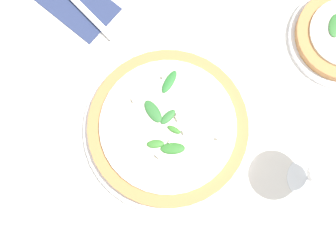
# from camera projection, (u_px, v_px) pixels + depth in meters

# --- Properties ---
(ground_plane) EXTENTS (6.00, 6.00, 0.00)m
(ground_plane) POSITION_uv_depth(u_px,v_px,m) (162.00, 112.00, 0.86)
(ground_plane) COLOR silver
(pizza_arugula_main) EXTENTS (0.30, 0.30, 0.05)m
(pizza_arugula_main) POSITION_uv_depth(u_px,v_px,m) (168.00, 128.00, 0.83)
(pizza_arugula_main) COLOR white
(pizza_arugula_main) RESTS_ON ground_plane
(wine_glass) EXTENTS (0.09, 0.09, 0.15)m
(wine_glass) POSITION_uv_depth(u_px,v_px,m) (329.00, 172.00, 0.73)
(wine_glass) COLOR white
(wine_glass) RESTS_ON ground_plane
(napkin) EXTENTS (0.16, 0.12, 0.01)m
(napkin) POSITION_uv_depth(u_px,v_px,m) (77.00, 4.00, 0.90)
(napkin) COLOR navy
(napkin) RESTS_ON ground_plane
(fork) EXTENTS (0.21, 0.08, 0.00)m
(fork) POSITION_uv_depth(u_px,v_px,m) (74.00, 0.00, 0.89)
(fork) COLOR silver
(fork) RESTS_ON ground_plane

